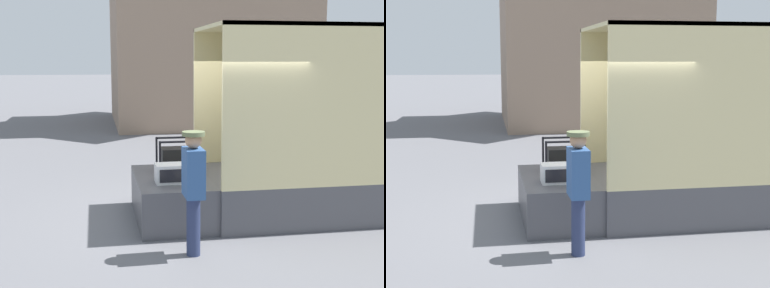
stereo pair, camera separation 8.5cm
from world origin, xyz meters
The scene contains 5 objects.
ground_plane centered at (0.00, 0.00, 0.00)m, with size 160.00×160.00×0.00m, color slate.
tailgate_deck centered at (-0.57, 0.00, 0.34)m, with size 1.13×2.09×0.68m, color #4C4C51.
microwave centered at (-0.61, -0.41, 0.83)m, with size 0.51×0.38×0.29m.
portable_generator centered at (-0.40, 0.35, 0.89)m, with size 0.66×0.51×0.56m.
worker_person centered at (-0.52, -1.68, 1.00)m, with size 0.29×0.44×1.63m.
Camera 2 is at (-1.65, -8.26, 2.54)m, focal length 50.00 mm.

